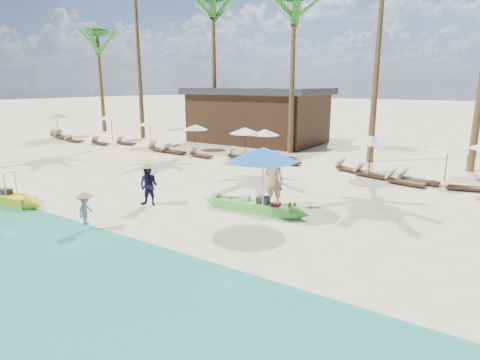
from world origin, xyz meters
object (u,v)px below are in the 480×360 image
Objects in this scene: yellow_canoe at (4,198)px; blue_umbrella at (263,154)px; green_canoe at (254,206)px; tourist at (274,181)px.

blue_umbrella reaches higher than yellow_canoe.
yellow_canoe is at bearing -158.30° from green_canoe.
tourist is at bearing 25.86° from yellow_canoe.
blue_umbrella is at bearing -42.42° from green_canoe.
tourist reaches higher than green_canoe.
blue_umbrella reaches higher than green_canoe.
yellow_canoe is 10.53m from blue_umbrella.
tourist is (0.22, 1.10, 0.77)m from green_canoe.
yellow_canoe is 2.55× the size of tourist.
blue_umbrella is at bearing 16.97° from yellow_canoe.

